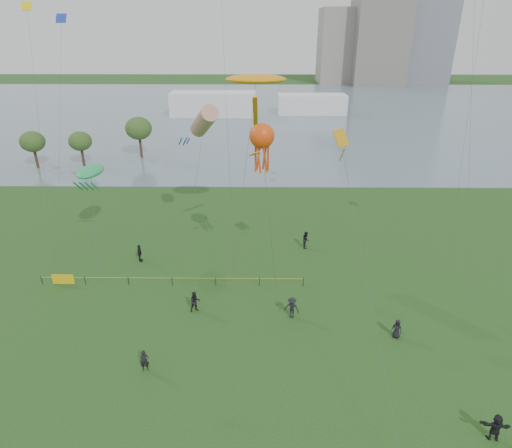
{
  "coord_description": "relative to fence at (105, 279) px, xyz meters",
  "views": [
    {
      "loc": [
        0.31,
        -19.28,
        21.64
      ],
      "look_at": [
        0.0,
        10.0,
        8.0
      ],
      "focal_mm": 30.0,
      "sensor_mm": 36.0,
      "label": 1
    }
  ],
  "objects": [
    {
      "name": "spectator_e",
      "position": [
        27.6,
        -15.85,
        0.34
      ],
      "size": [
        1.73,
        0.8,
        1.79
      ],
      "primitive_type": "imported",
      "rotation": [
        0.0,
        0.0,
        2.97
      ],
      "color": "black",
      "rests_on": "ground_plane"
    },
    {
      "name": "kite_delta",
      "position": [
        20.04,
        -3.71,
        12.8
      ],
      "size": [
        2.51,
        17.15,
        14.89
      ],
      "rotation": [
        0.0,
        0.0,
        -0.4
      ],
      "color": "#3F3F42"
    },
    {
      "name": "ground_plane",
      "position": [
        13.84,
        -13.83,
        -0.55
      ],
      "size": [
        400.0,
        400.0,
        0.0
      ],
      "primitive_type": "plane",
      "color": "#163912"
    },
    {
      "name": "building_mid",
      "position": [
        59.84,
        148.17,
        18.45
      ],
      "size": [
        20.0,
        20.0,
        38.0
      ],
      "primitive_type": "cube",
      "color": "slate",
      "rests_on": "ground_plane"
    },
    {
      "name": "fence",
      "position": [
        0.0,
        0.0,
        0.0
      ],
      "size": [
        24.07,
        0.07,
        1.05
      ],
      "color": "black",
      "rests_on": "ground_plane"
    },
    {
      "name": "spectator_f",
      "position": [
        6.29,
        -10.66,
        0.26
      ],
      "size": [
        0.68,
        0.54,
        1.63
      ],
      "primitive_type": "imported",
      "rotation": [
        0.0,
        0.0,
        0.28
      ],
      "color": "black",
      "rests_on": "ground_plane"
    },
    {
      "name": "trees",
      "position": [
        -21.6,
        34.57,
        4.52
      ],
      "size": [
        32.45,
        18.42,
        7.75
      ],
      "color": "#382319",
      "rests_on": "ground_plane"
    },
    {
      "name": "small_kites",
      "position": [
        12.4,
        4.86,
        21.99
      ],
      "size": [
        48.02,
        12.68,
        12.85
      ],
      "color": "#1933B2"
    },
    {
      "name": "spectator_b",
      "position": [
        16.74,
        -4.7,
        0.39
      ],
      "size": [
        1.39,
        1.07,
        1.9
      ],
      "primitive_type": "imported",
      "rotation": [
        0.0,
        0.0,
        -0.33
      ],
      "color": "black",
      "rests_on": "ground_plane"
    },
    {
      "name": "kite_creature",
      "position": [
        -2.86,
        7.61,
        7.82
      ],
      "size": [
        3.5,
        10.26,
        8.84
      ],
      "rotation": [
        0.0,
        0.0,
        0.25
      ],
      "color": "#3F3F42"
    },
    {
      "name": "pavilion_right",
      "position": [
        27.84,
        84.17,
        1.95
      ],
      "size": [
        18.0,
        7.0,
        5.0
      ],
      "primitive_type": "cube",
      "color": "white",
      "rests_on": "ground_plane"
    },
    {
      "name": "building_low",
      "position": [
        45.84,
        154.17,
        13.45
      ],
      "size": [
        16.0,
        18.0,
        28.0
      ],
      "primitive_type": "cube",
      "color": "gray",
      "rests_on": "ground_plane"
    },
    {
      "name": "lake",
      "position": [
        13.84,
        86.17,
        -0.53
      ],
      "size": [
        400.0,
        120.0,
        0.08
      ],
      "primitive_type": "cube",
      "color": "slate",
      "rests_on": "ground_plane"
    },
    {
      "name": "kite_octopus",
      "position": [
        14.26,
        0.24,
        13.1
      ],
      "size": [
        2.34,
        1.99,
        14.75
      ],
      "rotation": [
        0.0,
        0.0,
        0.08
      ],
      "color": "#3F3F42"
    },
    {
      "name": "spectator_c",
      "position": [
        2.07,
        4.34,
        0.36
      ],
      "size": [
        0.54,
        1.11,
        1.83
      ],
      "primitive_type": "imported",
      "rotation": [
        0.0,
        0.0,
        1.66
      ],
      "color": "black",
      "rests_on": "ground_plane"
    },
    {
      "name": "kite_windsock",
      "position": [
        8.8,
        7.31,
        12.88
      ],
      "size": [
        4.16,
        8.85,
        15.28
      ],
      "rotation": [
        0.0,
        0.0,
        -0.24
      ],
      "color": "#3F3F42"
    },
    {
      "name": "kite_stingray",
      "position": [
        13.73,
        6.34,
        16.71
      ],
      "size": [
        5.4,
        10.16,
        17.75
      ],
      "rotation": [
        0.0,
        0.0,
        -0.4
      ],
      "color": "#3F3F42"
    },
    {
      "name": "spectator_d",
      "position": [
        24.56,
        -7.03,
        0.23
      ],
      "size": [
        0.92,
        0.84,
        1.57
      ],
      "primitive_type": "imported",
      "rotation": [
        0.0,
        0.0,
        -0.58
      ],
      "color": "black",
      "rests_on": "ground_plane"
    },
    {
      "name": "spectator_a",
      "position": [
        8.81,
        -3.91,
        0.36
      ],
      "size": [
        1.09,
        0.98,
        1.84
      ],
      "primitive_type": "imported",
      "rotation": [
        0.0,
        0.0,
        0.38
      ],
      "color": "black",
      "rests_on": "ground_plane"
    },
    {
      "name": "pavilion_left",
      "position": [
        1.84,
        81.17,
        2.45
      ],
      "size": [
        22.0,
        8.0,
        6.0
      ],
      "primitive_type": "cube",
      "color": "white",
      "rests_on": "ground_plane"
    },
    {
      "name": "spectator_g",
      "position": [
        19.06,
        7.49,
        0.38
      ],
      "size": [
        0.78,
        0.96,
        1.86
      ],
      "primitive_type": "imported",
      "rotation": [
        0.0,
        0.0,
        1.48
      ],
      "color": "black",
      "rests_on": "ground_plane"
    }
  ]
}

